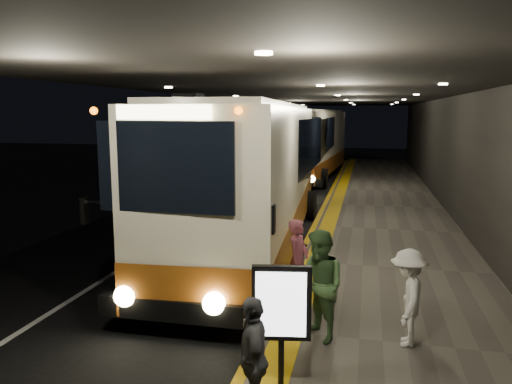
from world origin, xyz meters
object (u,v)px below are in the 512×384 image
(coach_main, at_px, (254,182))
(info_sign, at_px, (281,306))
(passenger_waiting_grey, at_px, (253,358))
(coach_second, at_px, (311,147))
(passenger_waiting_green, at_px, (320,286))
(passenger_waiting_white, at_px, (408,297))
(stanchion_post, at_px, (302,271))
(passenger_boarding, at_px, (298,261))

(coach_main, xyz_separation_m, info_sign, (2.06, -7.30, -0.62))
(passenger_waiting_grey, bearing_deg, coach_second, 167.61)
(info_sign, bearing_deg, passenger_waiting_green, 66.52)
(passenger_waiting_white, height_order, stanchion_post, passenger_waiting_white)
(coach_second, bearing_deg, passenger_waiting_grey, -81.60)
(coach_main, height_order, passenger_waiting_green, coach_main)
(info_sign, bearing_deg, stanchion_post, 82.99)
(passenger_waiting_green, bearing_deg, stanchion_post, 154.99)
(coach_second, relative_size, passenger_waiting_grey, 8.15)
(passenger_waiting_green, bearing_deg, info_sign, -54.61)
(passenger_waiting_grey, relative_size, stanchion_post, 1.45)
(coach_second, height_order, stanchion_post, coach_second)
(passenger_waiting_green, height_order, info_sign, passenger_waiting_green)
(coach_second, xyz_separation_m, stanchion_post, (2.08, -19.61, -1.18))
(passenger_waiting_white, xyz_separation_m, stanchion_post, (-1.89, 1.73, -0.25))
(passenger_boarding, xyz_separation_m, passenger_waiting_green, (0.57, -1.56, 0.09))
(coach_main, distance_m, info_sign, 7.61)
(info_sign, height_order, stanchion_post, info_sign)
(coach_second, xyz_separation_m, passenger_waiting_grey, (2.03, -23.78, -0.95))
(coach_second, height_order, passenger_waiting_grey, coach_second)
(passenger_waiting_green, distance_m, passenger_waiting_grey, 2.38)
(coach_main, bearing_deg, stanchion_post, -67.70)
(coach_main, relative_size, info_sign, 7.63)
(passenger_waiting_grey, xyz_separation_m, stanchion_post, (0.05, 4.16, -0.24))
(passenger_waiting_green, relative_size, info_sign, 1.08)
(passenger_waiting_white, distance_m, stanchion_post, 2.57)
(coach_main, xyz_separation_m, coach_second, (-0.18, 15.67, -0.03))
(coach_main, relative_size, passenger_boarding, 7.79)
(passenger_waiting_grey, distance_m, stanchion_post, 4.17)
(coach_second, distance_m, stanchion_post, 19.76)
(passenger_waiting_green, bearing_deg, coach_second, 146.21)
(coach_second, height_order, passenger_waiting_white, coach_second)
(passenger_waiting_green, bearing_deg, coach_main, 162.00)
(coach_main, distance_m, coach_second, 15.67)
(coach_main, xyz_separation_m, passenger_waiting_green, (2.43, -5.80, -0.84))
(passenger_boarding, bearing_deg, info_sign, -162.61)
(coach_main, height_order, info_sign, coach_main)
(passenger_waiting_white, relative_size, stanchion_post, 1.47)
(passenger_waiting_grey, bearing_deg, coach_main, 175.62)
(passenger_waiting_grey, bearing_deg, passenger_waiting_white, 124.21)
(coach_main, xyz_separation_m, passenger_boarding, (1.86, -4.24, -0.92))
(coach_second, relative_size, info_sign, 7.48)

